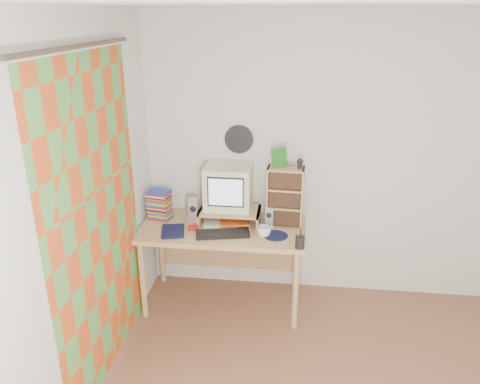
% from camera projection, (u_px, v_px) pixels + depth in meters
% --- Properties ---
extents(ceiling, '(3.50, 3.50, 0.00)m').
position_uv_depth(ceiling, '(408.00, 2.00, 1.96)').
color(ceiling, white).
rests_on(ceiling, back_wall).
extents(back_wall, '(3.50, 0.00, 3.50)m').
position_uv_depth(back_wall, '(346.00, 162.00, 4.03)').
color(back_wall, silver).
rests_on(back_wall, floor).
extents(left_wall, '(0.00, 3.50, 3.50)m').
position_uv_depth(left_wall, '(55.00, 245.00, 2.61)').
color(left_wall, silver).
rests_on(left_wall, floor).
extents(curtain, '(0.00, 2.20, 2.20)m').
position_uv_depth(curtain, '(99.00, 225.00, 3.08)').
color(curtain, '#C24A1B').
rests_on(curtain, left_wall).
extents(wall_disc, '(0.25, 0.02, 0.25)m').
position_uv_depth(wall_disc, '(239.00, 139.00, 4.05)').
color(wall_disc, black).
rests_on(wall_disc, back_wall).
extents(desk, '(1.40, 0.70, 0.75)m').
position_uv_depth(desk, '(224.00, 238.00, 4.09)').
color(desk, tan).
rests_on(desk, floor).
extents(monitor_riser, '(0.52, 0.30, 0.12)m').
position_uv_depth(monitor_riser, '(230.00, 212.00, 4.04)').
color(monitor_riser, tan).
rests_on(monitor_riser, desk).
extents(crt_monitor, '(0.39, 0.39, 0.37)m').
position_uv_depth(crt_monitor, '(228.00, 187.00, 4.01)').
color(crt_monitor, beige).
rests_on(crt_monitor, monitor_riser).
extents(speaker_left, '(0.09, 0.09, 0.21)m').
position_uv_depth(speaker_left, '(194.00, 210.00, 4.04)').
color(speaker_left, '#B5B6BA').
rests_on(speaker_left, desk).
extents(speaker_right, '(0.07, 0.07, 0.18)m').
position_uv_depth(speaker_right, '(269.00, 216.00, 3.97)').
color(speaker_right, '#B5B6BA').
rests_on(speaker_right, desk).
extents(keyboard, '(0.46, 0.24, 0.03)m').
position_uv_depth(keyboard, '(223.00, 234.00, 3.82)').
color(keyboard, black).
rests_on(keyboard, desk).
extents(dvd_stack, '(0.21, 0.16, 0.26)m').
position_uv_depth(dvd_stack, '(160.00, 205.00, 4.10)').
color(dvd_stack, brown).
rests_on(dvd_stack, desk).
extents(cd_rack, '(0.31, 0.18, 0.51)m').
position_uv_depth(cd_rack, '(285.00, 197.00, 3.95)').
color(cd_rack, tan).
rests_on(cd_rack, desk).
extents(mug, '(0.12, 0.12, 0.09)m').
position_uv_depth(mug, '(264.00, 231.00, 3.80)').
color(mug, white).
rests_on(mug, desk).
extents(diary, '(0.26, 0.22, 0.05)m').
position_uv_depth(diary, '(162.00, 230.00, 3.87)').
color(diary, '#0E1135').
rests_on(diary, desk).
extents(mousepad, '(0.25, 0.25, 0.00)m').
position_uv_depth(mousepad, '(275.00, 236.00, 3.82)').
color(mousepad, black).
rests_on(mousepad, desk).
extents(pen_cup, '(0.09, 0.09, 0.14)m').
position_uv_depth(pen_cup, '(300.00, 240.00, 3.60)').
color(pen_cup, black).
rests_on(pen_cup, desk).
extents(papers, '(0.32, 0.26, 0.04)m').
position_uv_depth(papers, '(226.00, 221.00, 4.04)').
color(papers, beige).
rests_on(papers, desk).
extents(red_box, '(0.08, 0.05, 0.04)m').
position_uv_depth(red_box, '(193.00, 228.00, 3.92)').
color(red_box, '#AC1612').
rests_on(red_box, desk).
extents(game_box, '(0.13, 0.05, 0.16)m').
position_uv_depth(game_box, '(279.00, 158.00, 3.85)').
color(game_box, '#1E621C').
rests_on(game_box, cd_rack).
extents(webcam, '(0.05, 0.05, 0.09)m').
position_uv_depth(webcam, '(300.00, 164.00, 3.83)').
color(webcam, black).
rests_on(webcam, cd_rack).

